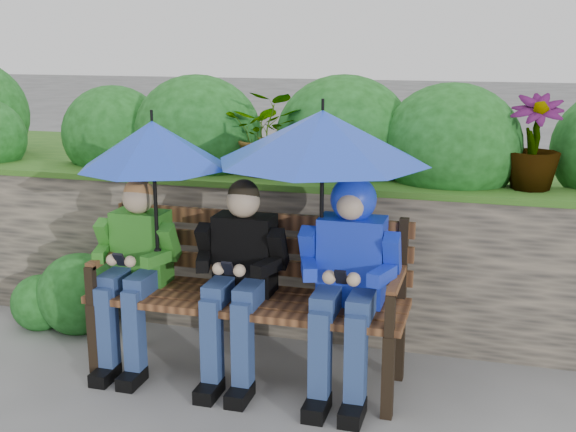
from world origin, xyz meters
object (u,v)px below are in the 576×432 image
(boy_right, at_px, (348,269))
(boy_middle, at_px, (239,271))
(umbrella_left, at_px, (153,145))
(umbrella_right, at_px, (322,137))
(park_bench, at_px, (251,285))
(boy_left, at_px, (135,263))

(boy_right, bearing_deg, boy_middle, -179.21)
(umbrella_left, height_order, umbrella_right, umbrella_right)
(umbrella_left, bearing_deg, boy_right, 1.26)
(park_bench, height_order, boy_left, boy_left)
(park_bench, bearing_deg, boy_left, -173.01)
(park_bench, bearing_deg, umbrella_right, -3.49)
(boy_left, relative_size, umbrella_left, 1.33)
(park_bench, xyz_separation_m, boy_right, (0.59, -0.08, 0.17))
(park_bench, distance_m, umbrella_left, 0.97)
(boy_left, xyz_separation_m, boy_right, (1.28, 0.01, 0.08))
(park_bench, height_order, umbrella_left, umbrella_left)
(boy_middle, distance_m, umbrella_left, 0.85)
(boy_left, height_order, umbrella_left, umbrella_left)
(boy_middle, height_order, boy_right, boy_right)
(umbrella_left, distance_m, umbrella_right, 0.95)
(boy_left, height_order, boy_right, boy_right)
(park_bench, relative_size, boy_right, 1.51)
(boy_left, distance_m, umbrella_left, 0.73)
(boy_left, xyz_separation_m, umbrella_right, (1.11, 0.06, 0.78))
(boy_right, bearing_deg, umbrella_left, -178.74)
(boy_middle, xyz_separation_m, umbrella_right, (0.46, 0.06, 0.77))
(park_bench, relative_size, umbrella_right, 1.57)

